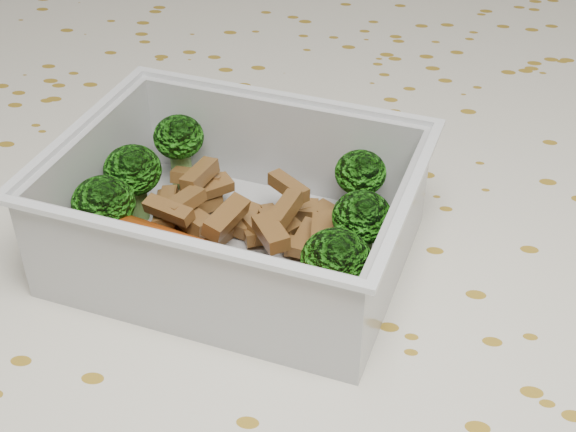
# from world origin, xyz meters

# --- Properties ---
(dining_table) EXTENTS (1.40, 0.90, 0.75)m
(dining_table) POSITION_xyz_m (0.00, 0.00, 0.67)
(dining_table) COLOR brown
(dining_table) RESTS_ON ground
(tablecloth) EXTENTS (1.46, 0.96, 0.19)m
(tablecloth) POSITION_xyz_m (0.00, 0.00, 0.72)
(tablecloth) COLOR beige
(tablecloth) RESTS_ON dining_table
(lunch_container) EXTENTS (0.18, 0.16, 0.06)m
(lunch_container) POSITION_xyz_m (-0.03, 0.00, 0.78)
(lunch_container) COLOR silver
(lunch_container) RESTS_ON tablecloth
(broccoli_florets) EXTENTS (0.15, 0.11, 0.04)m
(broccoli_florets) POSITION_xyz_m (-0.03, 0.01, 0.79)
(broccoli_florets) COLOR #608C3F
(broccoli_florets) RESTS_ON lunch_container
(meat_pile) EXTENTS (0.10, 0.07, 0.03)m
(meat_pile) POSITION_xyz_m (-0.03, 0.02, 0.77)
(meat_pile) COLOR brown
(meat_pile) RESTS_ON lunch_container
(sausage) EXTENTS (0.13, 0.06, 0.02)m
(sausage) POSITION_xyz_m (-0.03, -0.03, 0.78)
(sausage) COLOR #BB4712
(sausage) RESTS_ON lunch_container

